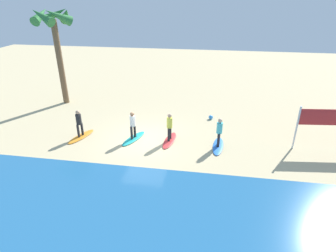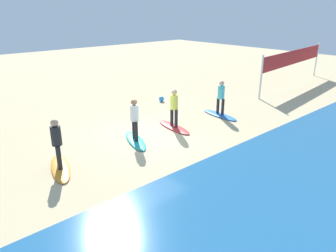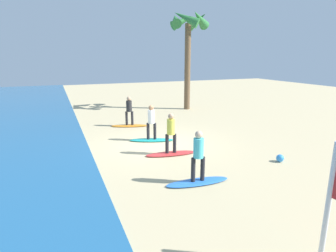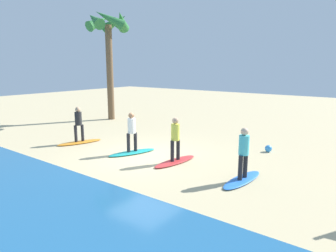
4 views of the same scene
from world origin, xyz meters
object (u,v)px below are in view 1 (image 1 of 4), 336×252
(surfboard_teal, at_px, (134,138))
(surfer_teal, at_px, (133,123))
(surfer_red, at_px, (170,125))
(surfboard_orange, at_px, (81,136))
(palm_tree, at_px, (54,26))
(surfboard_red, at_px, (170,140))
(surfboard_blue, at_px, (218,146))
(surfer_blue, at_px, (219,130))
(beach_ball, at_px, (211,117))
(surfer_orange, at_px, (79,121))

(surfboard_teal, bearing_deg, surfer_teal, -159.72)
(surfer_red, relative_size, surfboard_orange, 0.78)
(palm_tree, bearing_deg, surfboard_red, 150.67)
(surfboard_blue, distance_m, surfer_teal, 5.04)
(surfboard_red, distance_m, surfer_red, 0.99)
(surfboard_blue, height_order, surfer_blue, surfer_blue)
(surfboard_teal, bearing_deg, surfboard_orange, -65.20)
(palm_tree, height_order, beach_ball, palm_tree)
(surfer_red, distance_m, surfboard_teal, 2.36)
(surfer_red, bearing_deg, surfer_teal, 2.79)
(surfer_red, bearing_deg, surfboard_red, 25.84)
(surfboard_red, xyz_separation_m, beach_ball, (-2.31, -3.56, 0.10))
(surfboard_orange, bearing_deg, surfboard_blue, 108.77)
(surfer_orange, bearing_deg, surfboard_teal, -175.48)
(surfer_orange, height_order, palm_tree, palm_tree)
(surfer_orange, bearing_deg, surfer_red, -176.17)
(beach_ball, bearing_deg, surfboard_teal, 39.48)
(surfboard_red, height_order, surfer_teal, surfer_teal)
(surfboard_red, height_order, surfboard_orange, same)
(surfer_blue, height_order, surfer_red, same)
(surfboard_teal, bearing_deg, surfer_red, 113.08)
(palm_tree, distance_m, beach_ball, 12.76)
(palm_tree, bearing_deg, surfer_teal, 143.11)
(surfer_red, relative_size, surfer_orange, 1.00)
(surfer_blue, bearing_deg, surfboard_teal, -1.58)
(surfer_blue, relative_size, surfer_orange, 1.00)
(surfboard_orange, bearing_deg, surfer_red, 111.79)
(surfboard_blue, bearing_deg, surfboard_red, -90.27)
(surfer_red, bearing_deg, surfer_orange, 3.83)
(surfboard_blue, distance_m, surfboard_orange, 8.12)
(surfboard_teal, distance_m, surfer_teal, 0.99)
(surfboard_red, relative_size, surfer_red, 1.28)
(surfer_red, distance_m, surfboard_orange, 5.42)
(surfer_teal, xyz_separation_m, palm_tree, (6.92, -5.19, 4.69))
(surfer_teal, relative_size, beach_ball, 5.62)
(surfer_teal, distance_m, surfboard_orange, 3.34)
(palm_tree, xyz_separation_m, beach_ball, (-11.37, 1.53, -5.58))
(surfer_red, height_order, surfer_teal, same)
(surfer_teal, height_order, beach_ball, surfer_teal)
(surfboard_blue, xyz_separation_m, surfer_blue, (0.00, 0.00, 0.99))
(surfboard_red, bearing_deg, surfer_blue, 92.16)
(beach_ball, bearing_deg, palm_tree, -7.66)
(surfboard_blue, distance_m, surfboard_red, 2.81)
(surfboard_blue, height_order, surfboard_teal, same)
(surfboard_orange, bearing_deg, surfer_orange, 115.09)
(surfboard_blue, height_order, surfboard_red, same)
(surfboard_teal, height_order, palm_tree, palm_tree)
(surfer_red, bearing_deg, surfer_blue, 175.09)
(surfer_blue, distance_m, surfer_orange, 8.12)
(surfer_red, relative_size, beach_ball, 5.62)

